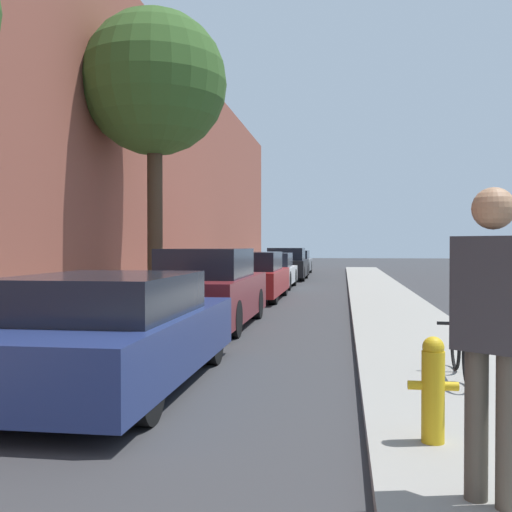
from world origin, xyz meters
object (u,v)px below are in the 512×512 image
object	(u,v)px
parked_car_white	(270,271)
parked_car_grey	(294,262)
pedestrian	(493,323)
street_tree_far	(155,85)
fire_hydrant	(433,388)
parked_car_navy	(112,332)
parked_car_maroon	(209,290)
bicycle	(461,349)
parked_car_black	(287,265)
parked_car_red	(251,277)

from	to	relation	value
parked_car_white	parked_car_grey	distance (m)	11.06
pedestrian	parked_car_white	bearing A→B (deg)	137.06
street_tree_far	pedestrian	distance (m)	11.89
street_tree_far	fire_hydrant	world-z (taller)	street_tree_far
parked_car_navy	pedestrian	distance (m)	4.51
street_tree_far	fire_hydrant	bearing A→B (deg)	-60.49
parked_car_grey	street_tree_far	bearing A→B (deg)	-94.66
parked_car_maroon	bicycle	world-z (taller)	parked_car_maroon
parked_car_black	parked_car_navy	bearing A→B (deg)	-90.02
street_tree_far	bicycle	xyz separation A→B (m)	(5.62, -6.52, -4.87)
parked_car_navy	parked_car_maroon	world-z (taller)	parked_car_maroon
parked_car_navy	bicycle	distance (m)	3.91
fire_hydrant	bicycle	size ratio (longest dim) A/B	0.52
parked_car_red	street_tree_far	distance (m)	6.34
parked_car_red	parked_car_grey	size ratio (longest dim) A/B	1.03
parked_car_navy	parked_car_red	size ratio (longest dim) A/B	0.98
parked_car_black	bicycle	bearing A→B (deg)	-79.41
parked_car_navy	parked_car_grey	distance (m)	26.92
parked_car_white	street_tree_far	bearing A→B (deg)	-100.32
parked_car_maroon	bicycle	distance (m)	6.04
bicycle	street_tree_far	bearing A→B (deg)	132.91
parked_car_white	pedestrian	size ratio (longest dim) A/B	2.21
parked_car_maroon	pedestrian	distance (m)	8.67
parked_car_navy	street_tree_far	world-z (taller)	street_tree_far
parked_car_red	fire_hydrant	bearing A→B (deg)	-75.34
street_tree_far	pedestrian	bearing A→B (deg)	-62.41
parked_car_red	pedestrian	bearing A→B (deg)	-75.75
fire_hydrant	pedestrian	distance (m)	1.24
pedestrian	parked_car_grey	bearing A→B (deg)	133.11
parked_car_maroon	pedestrian	size ratio (longest dim) A/B	2.46
parked_car_navy	parked_car_white	world-z (taller)	parked_car_white
parked_car_white	parked_car_black	distance (m)	5.34
parked_car_white	fire_hydrant	xyz separation A→B (m)	(3.37, -17.68, -0.10)
parked_car_white	parked_car_black	size ratio (longest dim) A/B	1.00
parked_car_grey	street_tree_far	size ratio (longest dim) A/B	0.64
street_tree_far	parked_car_navy	bearing A→B (deg)	-76.03
parked_car_black	pedestrian	size ratio (longest dim) A/B	2.21
bicycle	fire_hydrant	bearing A→B (deg)	-103.31
parked_car_black	fire_hydrant	world-z (taller)	parked_car_black
parked_car_white	parked_car_red	bearing A→B (deg)	-89.76
parked_car_navy	parked_car_black	xyz separation A→B (m)	(0.01, 21.20, 0.08)
parked_car_grey	bicycle	size ratio (longest dim) A/B	2.89
parked_car_black	parked_car_grey	size ratio (longest dim) A/B	0.91
parked_car_red	fire_hydrant	size ratio (longest dim) A/B	5.68
parked_car_black	parked_car_grey	xyz separation A→B (m)	(-0.12, 5.72, -0.06)
parked_car_grey	parked_car_red	bearing A→B (deg)	-89.96
parked_car_navy	bicycle	bearing A→B (deg)	6.89
parked_car_maroon	fire_hydrant	size ratio (longest dim) A/B	5.59
parked_car_maroon	parked_car_red	bearing A→B (deg)	90.74
parked_car_grey	pedestrian	size ratio (longest dim) A/B	2.44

